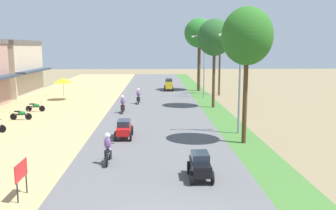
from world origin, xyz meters
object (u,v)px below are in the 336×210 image
Objects in this scene: vendor_umbrella at (63,80)px; median_tree_third at (199,33)px; car_van_yellow at (169,84)px; motorbike_ahead_second at (123,105)px; parked_motorbike_second at (21,114)px; median_tree_nearest at (247,37)px; utility_pole_near at (220,59)px; street_signboard at (21,173)px; motorbike_foreground_rider at (108,149)px; motorbike_ahead_third at (138,96)px; car_sedan_red at (124,128)px; streetlamp_mid at (204,62)px; utility_pole_far at (220,58)px; streetlamp_near at (240,75)px; car_hatchback_black at (200,165)px; parked_motorbike_third at (36,106)px; median_tree_second at (214,38)px.

median_tree_third is at bearing 26.58° from vendor_umbrella.
car_van_yellow is 1.34× the size of motorbike_ahead_second.
median_tree_third is (17.24, 19.77, 7.32)m from parked_motorbike_second.
utility_pole_near is (2.66, 24.35, -2.12)m from median_tree_nearest.
parked_motorbike_second is 25.80m from utility_pole_near.
median_tree_third is at bearing 72.28° from street_signboard.
motorbike_foreground_rider is at bearing -97.82° from car_van_yellow.
car_van_yellow reaches higher than parked_motorbike_second.
vendor_umbrella is at bearing 86.51° from parked_motorbike_second.
motorbike_ahead_third is (-3.68, -11.56, -0.17)m from car_van_yellow.
car_sedan_red is (8.40, -17.91, -1.57)m from vendor_umbrella.
streetlamp_mid is 3.04m from utility_pole_far.
median_tree_nearest is at bearing -25.21° from parked_motorbike_second.
utility_pole_far is 12.62m from motorbike_ahead_third.
median_tree_third is 4.11× the size of car_van_yellow.
car_sedan_red is (-10.37, -22.85, -3.84)m from utility_pole_near.
median_tree_third is at bearing 74.92° from motorbike_foreground_rider.
median_tree_nearest is at bearing -95.42° from streetlamp_near.
utility_pole_far reaches higher than car_van_yellow.
motorbike_ahead_third is at bearing 119.36° from streetlamp_near.
car_hatchback_black reaches higher than parked_motorbike_second.
median_tree_third is 1.33× the size of streetlamp_mid.
streetlamp_mid reaches higher than car_van_yellow.
car_sedan_red is at bearing -84.50° from motorbike_ahead_second.
car_sedan_red is 14.71m from motorbike_ahead_third.
streetlamp_near is at bearing -60.64° from motorbike_ahead_third.
streetlamp_near is (0.25, 2.59, -2.53)m from median_tree_nearest.
utility_pole_far is (2.06, -4.63, -3.22)m from median_tree_third.
motorbike_ahead_third reaches higher than street_signboard.
street_signboard is at bearing -143.63° from median_tree_nearest.
median_tree_third is at bearing 114.01° from utility_pole_far.
car_hatchback_black is at bearing -97.96° from streetlamp_mid.
parked_motorbike_third is 13.85m from car_sedan_red.
motorbike_foreground_rider is (8.73, -11.81, 0.30)m from parked_motorbike_second.
streetlamp_mid reaches higher than motorbike_ahead_second.
median_tree_third reaches higher than streetlamp_near.
parked_motorbike_second is 0.20× the size of utility_pole_near.
median_tree_nearest is 1.14× the size of streetlamp_mid.
motorbike_ahead_third is (0.30, 14.70, 0.11)m from car_sedan_red.
streetlamp_mid is 9.71m from motorbike_ahead_third.
median_tree_second is 3.64× the size of car_van_yellow.
car_sedan_red is at bearing 118.08° from car_hatchback_black.
car_sedan_red is (9.18, -10.37, 0.19)m from parked_motorbike_third.
median_tree_third reaches higher than car_hatchback_black.
vendor_umbrella is at bearing -168.93° from utility_pole_far.
median_tree_third is 33.45m from motorbike_foreground_rider.
median_tree_second is 0.89× the size of median_tree_third.
median_tree_nearest is at bearing -96.16° from utility_pole_far.
street_signboard is 31.41m from streetlamp_mid.
parked_motorbike_third is at bearing 151.56° from streetlamp_near.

